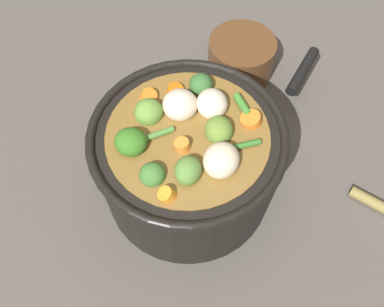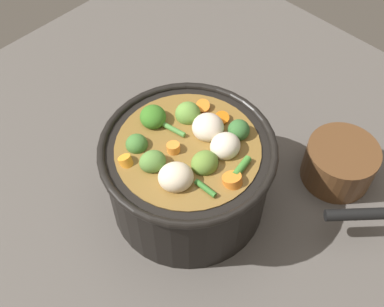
% 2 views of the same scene
% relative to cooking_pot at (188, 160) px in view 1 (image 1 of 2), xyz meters
% --- Properties ---
extents(ground_plane, '(1.10, 1.10, 0.00)m').
position_rel_cooking_pot_xyz_m(ground_plane, '(0.00, 0.00, -0.08)').
color(ground_plane, '#514C47').
extents(cooking_pot, '(0.26, 0.26, 0.17)m').
position_rel_cooking_pot_xyz_m(cooking_pot, '(0.00, 0.00, 0.00)').
color(cooking_pot, black).
rests_on(cooking_pot, ground_plane).
extents(small_saucepan, '(0.18, 0.18, 0.07)m').
position_rel_cooking_pot_xyz_m(small_saucepan, '(-0.15, -0.21, -0.04)').
color(small_saucepan, brown).
rests_on(small_saucepan, ground_plane).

